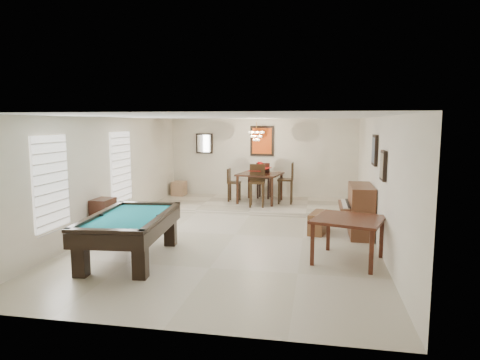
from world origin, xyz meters
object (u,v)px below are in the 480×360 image
(flower_vase, at_px, (260,165))
(dining_chair_north, at_px, (264,180))
(apothecary_chest, at_px, (104,218))
(dining_chair_west, at_px, (234,185))
(chandelier, at_px, (256,132))
(dining_table, at_px, (260,186))
(square_table, at_px, (348,240))
(piano_bench, at_px, (319,223))
(corner_bench, at_px, (179,188))
(upright_piano, at_px, (355,210))
(pool_table, at_px, (130,238))
(dining_chair_east, at_px, (285,183))
(dining_chair_south, at_px, (257,186))

(flower_vase, distance_m, dining_chair_north, 0.90)
(apothecary_chest, distance_m, dining_chair_west, 4.60)
(chandelier, bearing_deg, dining_table, 61.72)
(apothecary_chest, bearing_deg, square_table, -8.15)
(dining_table, relative_size, dining_chair_west, 1.21)
(dining_chair_north, bearing_deg, dining_chair_west, 44.56)
(piano_bench, height_order, flower_vase, flower_vase)
(dining_table, distance_m, chandelier, 1.60)
(square_table, bearing_deg, dining_chair_north, 111.91)
(piano_bench, height_order, chandelier, chandelier)
(dining_chair_north, distance_m, corner_bench, 2.82)
(flower_vase, relative_size, dining_chair_west, 0.24)
(upright_piano, height_order, flower_vase, flower_vase)
(corner_bench, bearing_deg, dining_table, -14.78)
(pool_table, xyz_separation_m, dining_table, (1.64, 5.40, 0.22))
(dining_chair_east, height_order, chandelier, chandelier)
(square_table, relative_size, upright_piano, 0.86)
(dining_chair_west, relative_size, corner_bench, 1.98)
(flower_vase, xyz_separation_m, dining_chair_west, (-0.79, 0.02, -0.61))
(square_table, bearing_deg, dining_chair_west, 122.20)
(upright_piano, height_order, corner_bench, upright_piano)
(dining_chair_north, xyz_separation_m, chandelier, (-0.12, -0.89, 1.52))
(flower_vase, relative_size, corner_bench, 0.48)
(dining_chair_east, bearing_deg, dining_chair_south, -49.37)
(apothecary_chest, bearing_deg, dining_chair_north, 58.79)
(dining_chair_north, bearing_deg, piano_bench, 119.64)
(pool_table, xyz_separation_m, dining_chair_north, (1.67, 6.12, 0.29))
(dining_chair_south, distance_m, dining_chair_west, 1.08)
(upright_piano, height_order, chandelier, chandelier)
(pool_table, bearing_deg, upright_piano, 26.18)
(dining_chair_south, distance_m, dining_chair_north, 1.42)
(dining_table, height_order, chandelier, chandelier)
(dining_table, relative_size, corner_bench, 2.40)
(dining_table, distance_m, dining_chair_north, 0.72)
(upright_piano, bearing_deg, dining_table, 131.07)
(dining_chair_south, xyz_separation_m, corner_bench, (-2.78, 1.43, -0.37))
(upright_piano, relative_size, dining_chair_east, 1.11)
(pool_table, xyz_separation_m, dining_chair_south, (1.65, 4.70, 0.32))
(dining_chair_south, relative_size, corner_bench, 2.38)
(piano_bench, bearing_deg, dining_table, 121.39)
(chandelier, bearing_deg, dining_chair_west, 164.81)
(flower_vase, bearing_deg, dining_chair_east, -3.25)
(dining_table, bearing_deg, dining_chair_south, -89.17)
(pool_table, relative_size, upright_piano, 1.78)
(apothecary_chest, height_order, dining_chair_south, dining_chair_south)
(square_table, bearing_deg, dining_chair_south, 118.65)
(square_table, bearing_deg, corner_bench, 132.20)
(dining_chair_east, bearing_deg, square_table, 16.79)
(square_table, distance_m, dining_table, 5.32)
(upright_piano, bearing_deg, dining_chair_west, 138.67)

